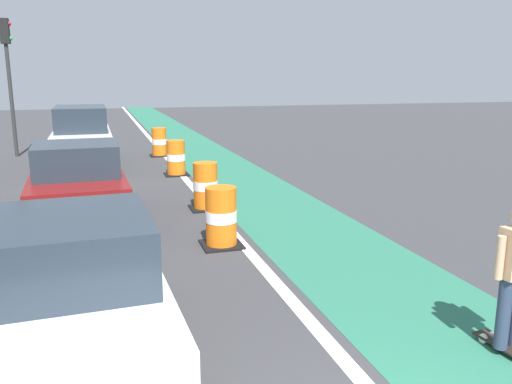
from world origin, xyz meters
name	(u,v)px	position (x,y,z in m)	size (l,w,h in m)	color
bike_lane_strip	(239,180)	(2.40, 12.00, 0.00)	(2.50, 80.00, 0.01)	#286B51
lane_divider_stripe	(189,183)	(0.90, 12.00, 0.01)	(0.20, 80.00, 0.01)	silver
parked_sedan_nearest	(69,293)	(-1.90, 2.69, 0.83)	(2.06, 4.18, 1.70)	silver
parked_sedan_second	(78,184)	(-1.99, 8.59, 0.83)	(2.05, 4.17, 1.70)	maroon
parked_suv_third	(82,136)	(-2.06, 15.89, 1.04)	(1.96, 4.62, 2.04)	silver
traffic_barrel_front	(221,218)	(0.52, 6.18, 0.53)	(0.73, 0.73, 1.09)	orange
traffic_barrel_mid	(206,186)	(0.78, 8.93, 0.53)	(0.73, 0.73, 1.09)	orange
traffic_barrel_back	(176,158)	(0.74, 13.38, 0.53)	(0.73, 0.73, 1.09)	orange
traffic_barrel_far	(159,142)	(0.70, 17.56, 0.53)	(0.73, 0.73, 1.09)	orange
traffic_light_corner	(8,63)	(-4.59, 19.07, 3.50)	(0.41, 0.32, 5.10)	#2D2D2D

